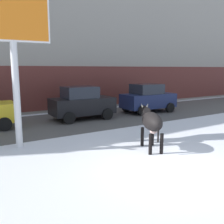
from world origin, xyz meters
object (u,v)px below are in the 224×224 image
object	(u,v)px
cow_black	(151,122)
billboard	(12,24)
car_black_hatchback	(82,103)
car_navy_hatchback	(148,98)

from	to	relation	value
cow_black	billboard	distance (m)	5.82
cow_black	car_black_hatchback	world-z (taller)	car_black_hatchback
car_black_hatchback	car_navy_hatchback	bearing A→B (deg)	-1.90
cow_black	car_black_hatchback	xyz separation A→B (m)	(0.29, 6.26, -0.07)
cow_black	billboard	size ratio (longest dim) A/B	0.34
billboard	car_navy_hatchback	world-z (taller)	billboard
billboard	car_black_hatchback	distance (m)	6.43
billboard	car_navy_hatchback	bearing A→B (deg)	20.67
cow_black	car_black_hatchback	bearing A→B (deg)	87.39
billboard	cow_black	bearing A→B (deg)	-35.11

